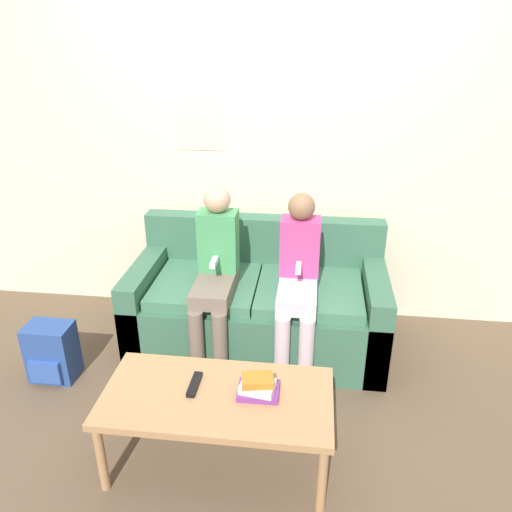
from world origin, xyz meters
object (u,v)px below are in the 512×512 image
(coffee_table, at_px, (217,402))
(person_right, at_px, (298,277))
(tv_remote, at_px, (194,384))
(backpack, at_px, (52,352))
(person_left, at_px, (215,270))
(couch, at_px, (258,306))

(coffee_table, xyz_separation_m, person_right, (0.33, 0.86, 0.24))
(tv_remote, distance_m, backpack, 1.15)
(backpack, bearing_deg, person_left, 19.56)
(couch, height_order, backpack, couch)
(person_left, bearing_deg, couch, 37.33)
(tv_remote, bearing_deg, couch, 79.93)
(person_right, distance_m, backpack, 1.57)
(couch, height_order, coffee_table, couch)
(coffee_table, height_order, backpack, coffee_table)
(coffee_table, xyz_separation_m, backpack, (-1.13, 0.53, -0.19))
(coffee_table, relative_size, backpack, 2.98)
(coffee_table, bearing_deg, backpack, 155.11)
(coffee_table, distance_m, backpack, 1.26)
(person_left, relative_size, backpack, 3.09)
(couch, distance_m, coffee_table, 1.06)
(couch, bearing_deg, tv_remote, -100.67)
(person_left, bearing_deg, coffee_table, -78.73)
(person_right, bearing_deg, person_left, 179.60)
(tv_remote, bearing_deg, coffee_table, -20.43)
(couch, distance_m, tv_remote, 1.03)
(person_left, height_order, person_right, person_left)
(person_left, distance_m, person_right, 0.51)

